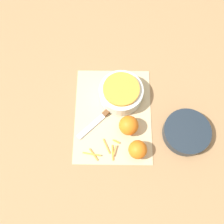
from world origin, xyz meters
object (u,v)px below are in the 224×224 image
Objects in this scene: knife at (106,112)px; orange_left at (128,125)px; bowl_speckled at (120,92)px; orange_right at (137,150)px; bowl_dark at (185,132)px.

knife is 0.12m from orange_left.
bowl_speckled is 0.25m from orange_right.
orange_left reaches higher than bowl_dark.
knife is at bearing -104.89° from bowl_dark.
knife is 2.47× the size of orange_right.
bowl_speckled is 1.01× the size of knife.
orange_left reaches higher than knife.
bowl_dark is 1.04× the size of knife.
bowl_speckled reaches higher than bowl_dark.
bowl_speckled is 0.10m from knife.
bowl_speckled is 0.31m from bowl_dark.
bowl_speckled is at bearing -121.78° from bowl_dark.
orange_left is at bearing 99.55° from knife.
knife is (0.08, -0.06, -0.03)m from bowl_speckled.
orange_left is at bearing 11.79° from bowl_speckled.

